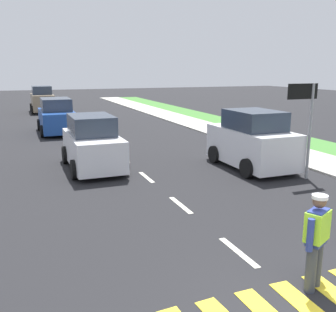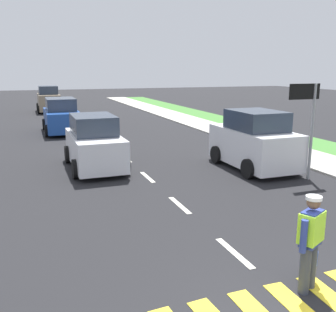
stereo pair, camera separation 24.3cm
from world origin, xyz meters
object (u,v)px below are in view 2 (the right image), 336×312
object	(u,v)px
car_oncoming_second	(61,117)
car_parked_curbside	(254,142)
car_oncoming_lead	(94,144)
car_oncoming_third	(49,100)
road_worker	(311,238)
lane_direction_sign	(307,108)

from	to	relation	value
car_oncoming_second	car_parked_curbside	distance (m)	12.65
car_oncoming_lead	car_oncoming_second	world-z (taller)	car_oncoming_second
car_oncoming_lead	car_oncoming_second	size ratio (longest dim) A/B	0.92
car_oncoming_lead	car_oncoming_third	world-z (taller)	car_oncoming_third
road_worker	car_oncoming_third	distance (m)	30.46
lane_direction_sign	car_oncoming_third	bearing A→B (deg)	105.06
car_parked_curbside	car_oncoming_third	size ratio (longest dim) A/B	0.96
road_worker	lane_direction_sign	bearing A→B (deg)	51.81
car_oncoming_lead	car_parked_curbside	distance (m)	5.96
lane_direction_sign	car_oncoming_second	size ratio (longest dim) A/B	0.73
car_oncoming_lead	car_oncoming_third	size ratio (longest dim) A/B	1.00
car_parked_curbside	car_oncoming_third	world-z (taller)	car_oncoming_third
car_parked_curbside	car_oncoming_third	bearing A→B (deg)	104.64
road_worker	car_oncoming_second	bearing A→B (deg)	97.18
road_worker	car_oncoming_lead	world-z (taller)	car_oncoming_lead
car_parked_curbside	road_worker	bearing A→B (deg)	-116.02
road_worker	lane_direction_sign	size ratio (longest dim) A/B	0.52
car_oncoming_third	road_worker	bearing A→B (deg)	-85.56
lane_direction_sign	car_oncoming_lead	bearing A→B (deg)	147.46
car_oncoming_second	car_oncoming_lead	bearing A→B (deg)	-87.55
car_oncoming_third	lane_direction_sign	bearing A→B (deg)	-74.94
lane_direction_sign	car_oncoming_third	distance (m)	25.78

